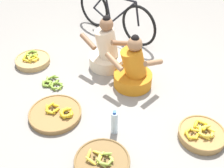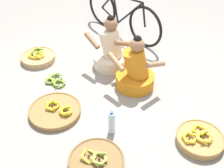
# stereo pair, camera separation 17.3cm
# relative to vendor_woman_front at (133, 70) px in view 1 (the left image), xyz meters

# --- Properties ---
(ground_plane) EXTENTS (10.00, 10.00, 0.00)m
(ground_plane) POSITION_rel_vendor_woman_front_xyz_m (-0.08, -0.30, -0.25)
(ground_plane) COLOR gray
(vendor_woman_front) EXTENTS (0.71, 0.55, 0.77)m
(vendor_woman_front) POSITION_rel_vendor_woman_front_xyz_m (0.00, 0.00, 0.00)
(vendor_woman_front) COLOR orange
(vendor_woman_front) RESTS_ON ground
(vendor_woman_behind) EXTENTS (0.72, 0.55, 0.81)m
(vendor_woman_behind) POSITION_rel_vendor_woman_front_xyz_m (-0.51, 0.26, 0.01)
(vendor_woman_behind) COLOR beige
(vendor_woman_behind) RESTS_ON ground
(bicycle_leaning) EXTENTS (1.63, 0.57, 0.73)m
(bicycle_leaning) POSITION_rel_vendor_woman_front_xyz_m (-0.80, 1.18, 0.11)
(bicycle_leaning) COLOR black
(bicycle_leaning) RESTS_ON ground
(banana_basket_front_left) EXTENTS (0.52, 0.52, 0.17)m
(banana_basket_front_left) POSITION_rel_vendor_woman_front_xyz_m (1.04, -0.55, -0.19)
(banana_basket_front_left) COLOR #A87F47
(banana_basket_front_left) RESTS_ON ground
(banana_basket_back_center) EXTENTS (0.58, 0.58, 0.13)m
(banana_basket_back_center) POSITION_rel_vendor_woman_front_xyz_m (0.19, -1.33, -0.21)
(banana_basket_back_center) COLOR brown
(banana_basket_back_center) RESTS_ON ground
(banana_basket_back_left) EXTENTS (0.64, 0.64, 0.14)m
(banana_basket_back_left) POSITION_rel_vendor_woman_front_xyz_m (-0.62, -0.95, -0.20)
(banana_basket_back_left) COLOR olive
(banana_basket_back_left) RESTS_ON ground
(banana_basket_front_right) EXTENTS (0.52, 0.52, 0.16)m
(banana_basket_front_right) POSITION_rel_vendor_woman_front_xyz_m (-1.57, -0.15, -0.19)
(banana_basket_front_right) COLOR tan
(banana_basket_front_right) RESTS_ON ground
(loose_bananas_mid_right) EXTENTS (0.34, 0.29, 0.09)m
(loose_bananas_mid_right) POSITION_rel_vendor_woman_front_xyz_m (-1.00, -0.47, -0.22)
(loose_bananas_mid_right) COLOR olive
(loose_bananas_mid_right) RESTS_ON ground
(water_bottle) EXTENTS (0.08, 0.08, 0.32)m
(water_bottle) POSITION_rel_vendor_woman_front_xyz_m (0.12, -0.88, -0.09)
(water_bottle) COLOR silver
(water_bottle) RESTS_ON ground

